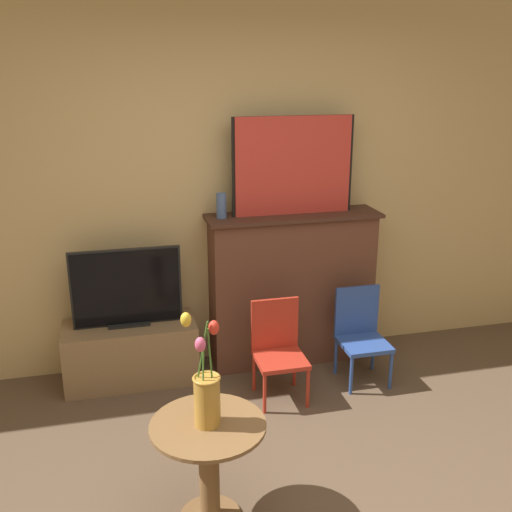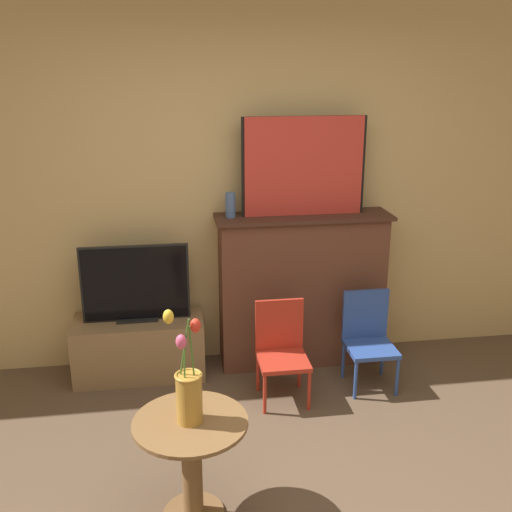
{
  "view_description": "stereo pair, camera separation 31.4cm",
  "coord_description": "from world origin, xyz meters",
  "px_view_note": "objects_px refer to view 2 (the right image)",
  "views": [
    {
      "loc": [
        -0.84,
        -2.06,
        2.18
      ],
      "look_at": [
        -0.03,
        1.24,
        1.08
      ],
      "focal_mm": 42.0,
      "sensor_mm": 36.0,
      "label": 1
    },
    {
      "loc": [
        -0.54,
        -2.12,
        2.18
      ],
      "look_at": [
        -0.03,
        1.24,
        1.08
      ],
      "focal_mm": 42.0,
      "sensor_mm": 36.0,
      "label": 2
    }
  ],
  "objects_px": {
    "painting": "(304,166)",
    "chair_blue": "(368,336)",
    "tv_monitor": "(135,284)",
    "chair_red": "(281,347)",
    "vase_tulips": "(188,389)"
  },
  "relations": [
    {
      "from": "painting",
      "to": "chair_blue",
      "type": "xyz_separation_m",
      "value": [
        0.39,
        -0.42,
        -1.13
      ]
    },
    {
      "from": "painting",
      "to": "tv_monitor",
      "type": "xyz_separation_m",
      "value": [
        -1.2,
        -0.06,
        -0.79
      ]
    },
    {
      "from": "chair_red",
      "to": "tv_monitor",
      "type": "bearing_deg",
      "value": 155.39
    },
    {
      "from": "painting",
      "to": "vase_tulips",
      "type": "distance_m",
      "value": 1.96
    },
    {
      "from": "tv_monitor",
      "to": "vase_tulips",
      "type": "distance_m",
      "value": 1.54
    },
    {
      "from": "painting",
      "to": "chair_red",
      "type": "relative_size",
      "value": 1.31
    },
    {
      "from": "painting",
      "to": "vase_tulips",
      "type": "relative_size",
      "value": 1.56
    },
    {
      "from": "tv_monitor",
      "to": "vase_tulips",
      "type": "xyz_separation_m",
      "value": [
        0.31,
        -1.51,
        0.02
      ]
    },
    {
      "from": "tv_monitor",
      "to": "vase_tulips",
      "type": "bearing_deg",
      "value": -78.46
    },
    {
      "from": "painting",
      "to": "vase_tulips",
      "type": "xyz_separation_m",
      "value": [
        -0.89,
        -1.57,
        -0.77
      ]
    },
    {
      "from": "painting",
      "to": "chair_red",
      "type": "xyz_separation_m",
      "value": [
        -0.24,
        -0.5,
        -1.13
      ]
    },
    {
      "from": "tv_monitor",
      "to": "chair_red",
      "type": "bearing_deg",
      "value": -24.61
    },
    {
      "from": "chair_blue",
      "to": "vase_tulips",
      "type": "bearing_deg",
      "value": -138.15
    },
    {
      "from": "vase_tulips",
      "to": "chair_blue",
      "type": "bearing_deg",
      "value": 41.85
    },
    {
      "from": "painting",
      "to": "vase_tulips",
      "type": "height_order",
      "value": "painting"
    }
  ]
}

